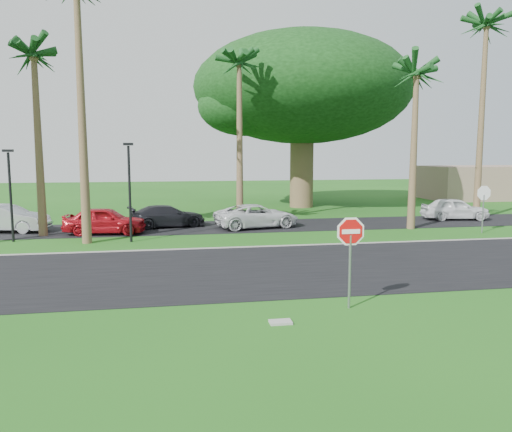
{
  "coord_description": "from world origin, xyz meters",
  "views": [
    {
      "loc": [
        -4.28,
        -15.42,
        4.16
      ],
      "look_at": [
        -0.98,
        3.01,
        1.8
      ],
      "focal_mm": 35.0,
      "sensor_mm": 36.0,
      "label": 1
    }
  ],
  "objects_px": {
    "car_dark": "(167,216)",
    "car_minivan": "(257,216)",
    "stop_sign_near": "(350,243)",
    "stop_sign_far": "(484,199)",
    "car_silver": "(6,219)",
    "car_red": "(105,221)",
    "car_pickup": "(455,209)"
  },
  "relations": [
    {
      "from": "car_dark",
      "to": "car_minivan",
      "type": "height_order",
      "value": "car_minivan"
    },
    {
      "from": "stop_sign_near",
      "to": "stop_sign_far",
      "type": "relative_size",
      "value": 1.0
    },
    {
      "from": "stop_sign_far",
      "to": "car_dark",
      "type": "relative_size",
      "value": 0.62
    },
    {
      "from": "stop_sign_far",
      "to": "car_silver",
      "type": "distance_m",
      "value": 25.14
    },
    {
      "from": "car_red",
      "to": "car_minivan",
      "type": "bearing_deg",
      "value": -77.31
    },
    {
      "from": "stop_sign_far",
      "to": "car_minivan",
      "type": "xyz_separation_m",
      "value": [
        -11.36,
        3.82,
        -1.12
      ]
    },
    {
      "from": "car_minivan",
      "to": "stop_sign_near",
      "type": "bearing_deg",
      "value": 167.26
    },
    {
      "from": "car_red",
      "to": "car_dark",
      "type": "bearing_deg",
      "value": -51.81
    },
    {
      "from": "car_red",
      "to": "car_pickup",
      "type": "height_order",
      "value": "car_red"
    },
    {
      "from": "stop_sign_near",
      "to": "car_red",
      "type": "xyz_separation_m",
      "value": [
        -7.97,
        14.01,
        -1.07
      ]
    },
    {
      "from": "car_silver",
      "to": "car_pickup",
      "type": "xyz_separation_m",
      "value": [
        26.17,
        0.36,
        -0.03
      ]
    },
    {
      "from": "car_silver",
      "to": "car_dark",
      "type": "xyz_separation_m",
      "value": [
        8.39,
        0.34,
        -0.1
      ]
    },
    {
      "from": "car_red",
      "to": "car_pickup",
      "type": "distance_m",
      "value": 21.03
    },
    {
      "from": "car_silver",
      "to": "car_red",
      "type": "relative_size",
      "value": 1.06
    },
    {
      "from": "stop_sign_near",
      "to": "car_pickup",
      "type": "xyz_separation_m",
      "value": [
        12.97,
        15.95,
        -1.09
      ]
    },
    {
      "from": "car_pickup",
      "to": "car_red",
      "type": "bearing_deg",
      "value": 104.2
    },
    {
      "from": "car_red",
      "to": "car_minivan",
      "type": "distance_m",
      "value": 8.15
    },
    {
      "from": "stop_sign_far",
      "to": "car_red",
      "type": "height_order",
      "value": "stop_sign_far"
    },
    {
      "from": "car_dark",
      "to": "car_minivan",
      "type": "xyz_separation_m",
      "value": [
        4.94,
        -1.11,
        0.04
      ]
    },
    {
      "from": "stop_sign_far",
      "to": "car_pickup",
      "type": "xyz_separation_m",
      "value": [
        1.47,
        4.95,
        -1.09
      ]
    },
    {
      "from": "stop_sign_near",
      "to": "stop_sign_far",
      "type": "bearing_deg",
      "value": 43.73
    },
    {
      "from": "stop_sign_near",
      "to": "stop_sign_far",
      "type": "height_order",
      "value": "same"
    },
    {
      "from": "stop_sign_far",
      "to": "car_pickup",
      "type": "relative_size",
      "value": 0.65
    },
    {
      "from": "stop_sign_far",
      "to": "car_minivan",
      "type": "height_order",
      "value": "stop_sign_far"
    },
    {
      "from": "car_red",
      "to": "car_pickup",
      "type": "relative_size",
      "value": 1.02
    },
    {
      "from": "car_dark",
      "to": "stop_sign_near",
      "type": "bearing_deg",
      "value": -174.6
    },
    {
      "from": "car_silver",
      "to": "car_dark",
      "type": "relative_size",
      "value": 1.03
    },
    {
      "from": "car_dark",
      "to": "car_silver",
      "type": "bearing_deg",
      "value": 80.92
    },
    {
      "from": "stop_sign_far",
      "to": "car_red",
      "type": "relative_size",
      "value": 0.64
    },
    {
      "from": "stop_sign_near",
      "to": "car_silver",
      "type": "distance_m",
      "value": 20.45
    },
    {
      "from": "stop_sign_near",
      "to": "car_minivan",
      "type": "distance_m",
      "value": 14.86
    },
    {
      "from": "car_silver",
      "to": "car_pickup",
      "type": "distance_m",
      "value": 26.17
    }
  ]
}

